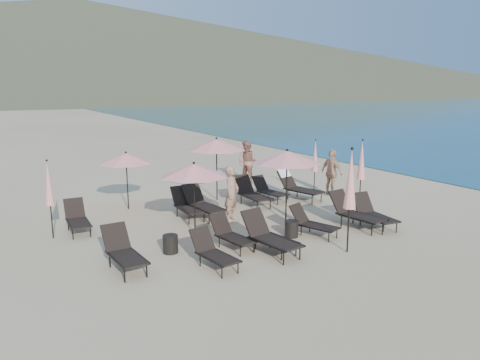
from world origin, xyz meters
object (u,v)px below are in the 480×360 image
lounger_13 (269,234)px  umbrella_closed_0 (351,180)px  umbrella_open_0 (194,170)px  beachgoer_a (232,193)px  lounger_9 (251,192)px  lounger_3 (312,222)px  umbrella_open_1 (287,157)px  lounger_0 (123,251)px  lounger_12 (269,235)px  lounger_6 (77,218)px  umbrella_open_2 (126,158)px  umbrella_closed_2 (49,184)px  umbrella_closed_1 (315,156)px  beachgoer_c (332,172)px  lounger_1 (213,251)px  lounger_4 (355,212)px  umbrella_open_3 (217,145)px  side_table_1 (291,229)px  lounger_10 (269,190)px  beachgoer_b (247,162)px  lounger_2 (231,234)px  side_table_0 (170,244)px  lounger_7 (187,205)px  lounger_5 (373,213)px  lounger_8 (202,203)px  lounger_11 (296,185)px  umbrella_closed_3 (362,161)px

lounger_13 → umbrella_closed_0: umbrella_closed_0 is taller
umbrella_open_0 → beachgoer_a: size_ratio=1.21×
umbrella_open_0 → lounger_9: bearing=31.9°
lounger_3 → umbrella_open_1: (0.26, 1.66, 1.70)m
lounger_0 → umbrella_open_0: (2.63, 1.53, 1.49)m
lounger_0 → lounger_12: bearing=-16.7°
lounger_9 → lounger_6: bearing=179.6°
lounger_6 → umbrella_open_2: (2.13, 1.73, 1.42)m
umbrella_open_0 → umbrella_closed_2: bearing=154.6°
umbrella_closed_1 → beachgoer_c: umbrella_closed_1 is taller
lounger_0 → umbrella_open_2: bearing=69.0°
umbrella_open_0 → lounger_1: bearing=-105.8°
lounger_4 → umbrella_open_3: bearing=103.8°
side_table_1 → beachgoer_a: (-0.68, 2.34, 0.67)m
lounger_10 → beachgoer_b: beachgoer_b is taller
umbrella_open_2 → umbrella_closed_0: size_ratio=0.74×
lounger_2 → side_table_0: size_ratio=3.14×
lounger_6 → beachgoer_c: bearing=1.6°
lounger_7 → umbrella_open_2: 2.84m
lounger_5 → beachgoer_c: bearing=73.2°
umbrella_open_2 → lounger_8: bearing=-50.3°
lounger_4 → umbrella_closed_0: (-1.75, -1.53, 1.48)m
lounger_2 → beachgoer_c: size_ratio=0.84×
umbrella_open_2 → lounger_4: bearing=-46.5°
umbrella_open_2 → side_table_0: umbrella_open_2 is taller
umbrella_closed_0 → beachgoer_b: bearing=75.5°
lounger_8 → lounger_10: lounger_8 is taller
lounger_8 → lounger_12: lounger_12 is taller
lounger_0 → lounger_1: 2.17m
lounger_10 → beachgoer_c: bearing=-20.6°
lounger_3 → umbrella_open_3: bearing=75.7°
side_table_1 → lounger_0: bearing=178.2°
lounger_6 → lounger_10: bearing=5.0°
lounger_8 → lounger_9: (2.25, 0.46, 0.00)m
umbrella_closed_0 → beachgoer_b: (2.28, 8.80, -1.01)m
beachgoer_c → umbrella_open_1: bearing=113.6°
lounger_0 → beachgoer_b: bearing=39.1°
lounger_8 → lounger_11: size_ratio=0.91×
lounger_8 → lounger_13: size_ratio=1.07×
lounger_5 → beachgoer_c: beachgoer_c is taller
umbrella_open_3 → umbrella_closed_2: 6.49m
side_table_0 → beachgoer_a: (2.88, 1.75, 0.67)m
lounger_11 → beachgoer_c: 1.69m
lounger_0 → beachgoer_c: size_ratio=0.93×
lounger_2 → lounger_10: (3.86, 3.84, 0.02)m
lounger_10 → umbrella_closed_3: (2.13, -2.65, 1.33)m
lounger_8 → beachgoer_b: beachgoer_b is taller
side_table_0 → lounger_6: bearing=118.5°
lounger_10 → side_table_0: bearing=-158.0°
lounger_13 → beachgoer_b: 8.58m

